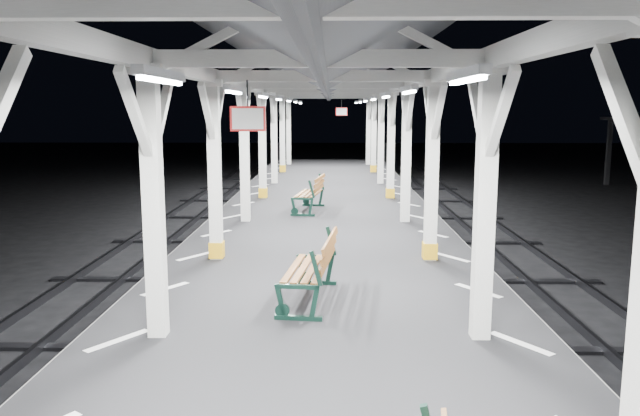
{
  "coord_description": "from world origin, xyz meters",
  "views": [
    {
      "loc": [
        0.16,
        -9.42,
        3.81
      ],
      "look_at": [
        -0.03,
        0.63,
        2.2
      ],
      "focal_mm": 35.0,
      "sensor_mm": 36.0,
      "label": 1
    }
  ],
  "objects": [
    {
      "name": "track_right",
      "position": [
        5.0,
        0.0,
        0.08
      ],
      "size": [
        2.2,
        60.0,
        0.16
      ],
      "color": "#2D2D33",
      "rests_on": "ground"
    },
    {
      "name": "hazard_stripes_left",
      "position": [
        -2.45,
        0.0,
        1.0
      ],
      "size": [
        1.0,
        48.0,
        0.01
      ],
      "primitive_type": "cube",
      "color": "silver",
      "rests_on": "platform"
    },
    {
      "name": "hazard_stripes_right",
      "position": [
        2.45,
        0.0,
        1.0
      ],
      "size": [
        1.0,
        48.0,
        0.01
      ],
      "primitive_type": "cube",
      "color": "silver",
      "rests_on": "platform"
    },
    {
      "name": "canopy",
      "position": [
        0.0,
        -0.02,
        4.56
      ],
      "size": [
        5.4,
        49.0,
        4.65
      ],
      "color": "silver",
      "rests_on": "platform"
    },
    {
      "name": "ground",
      "position": [
        0.0,
        0.0,
        0.0
      ],
      "size": [
        120.0,
        120.0,
        0.0
      ],
      "primitive_type": "plane",
      "color": "black",
      "rests_on": "ground"
    },
    {
      "name": "track_left",
      "position": [
        -5.0,
        0.0,
        0.08
      ],
      "size": [
        2.2,
        60.0,
        0.16
      ],
      "color": "#2D2D33",
      "rests_on": "ground"
    },
    {
      "name": "bench_far",
      "position": [
        -0.38,
        7.57,
        1.52
      ],
      "size": [
        0.9,
        1.86,
        0.97
      ],
      "rotation": [
        0.0,
        0.0,
        -0.14
      ],
      "color": "black",
      "rests_on": "platform"
    },
    {
      "name": "bench_mid",
      "position": [
        -0.08,
        -0.57,
        1.52
      ],
      "size": [
        0.87,
        1.86,
        0.97
      ],
      "rotation": [
        0.0,
        0.0,
        -0.11
      ],
      "color": "black",
      "rests_on": "platform"
    },
    {
      "name": "platform",
      "position": [
        0.0,
        0.0,
        0.5
      ],
      "size": [
        6.0,
        50.0,
        1.0
      ],
      "primitive_type": "cube",
      "color": "black",
      "rests_on": "ground"
    }
  ]
}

